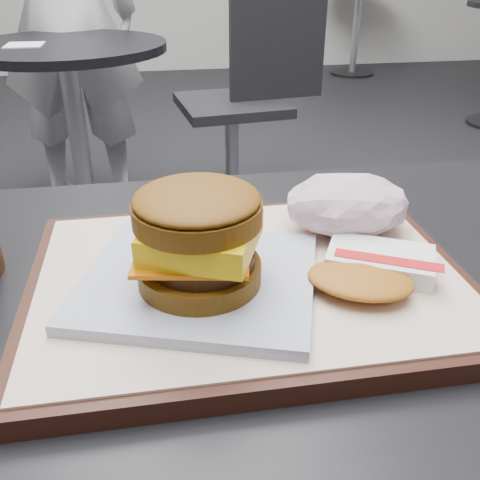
% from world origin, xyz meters
% --- Properties ---
extents(customer_table, '(0.80, 0.60, 0.77)m').
position_xyz_m(customer_table, '(0.00, 0.00, 0.58)').
color(customer_table, '#A5A5AA').
rests_on(customer_table, ground).
extents(serving_tray, '(0.38, 0.28, 0.02)m').
position_xyz_m(serving_tray, '(-0.00, 0.03, 0.78)').
color(serving_tray, black).
rests_on(serving_tray, customer_table).
extents(breakfast_sandwich, '(0.23, 0.22, 0.09)m').
position_xyz_m(breakfast_sandwich, '(-0.04, 0.01, 0.83)').
color(breakfast_sandwich, silver).
rests_on(breakfast_sandwich, serving_tray).
extents(hash_brown, '(0.13, 0.12, 0.02)m').
position_xyz_m(hash_brown, '(0.10, -0.00, 0.80)').
color(hash_brown, white).
rests_on(hash_brown, serving_tray).
extents(crumpled_wrapper, '(0.12, 0.10, 0.05)m').
position_xyz_m(crumpled_wrapper, '(0.11, 0.09, 0.82)').
color(crumpled_wrapper, silver).
rests_on(crumpled_wrapper, serving_tray).
extents(neighbor_table, '(0.70, 0.70, 0.75)m').
position_xyz_m(neighbor_table, '(-0.35, 1.65, 0.55)').
color(neighbor_table, black).
rests_on(neighbor_table, ground).
extents(napkin, '(0.12, 0.12, 0.00)m').
position_xyz_m(napkin, '(-0.47, 1.61, 0.75)').
color(napkin, white).
rests_on(napkin, neighbor_table).
extents(neighbor_chair, '(0.62, 0.47, 0.88)m').
position_xyz_m(neighbor_chair, '(0.33, 1.84, 0.51)').
color(neighbor_chair, '#99999E').
rests_on(neighbor_chair, ground).
extents(patron, '(0.61, 0.42, 1.63)m').
position_xyz_m(patron, '(-0.39, 2.06, 0.81)').
color(patron, silver).
rests_on(patron, ground).
extents(bg_table_far, '(0.66, 0.66, 0.75)m').
position_xyz_m(bg_table_far, '(1.80, 4.50, 0.56)').
color(bg_table_far, black).
rests_on(bg_table_far, ground).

